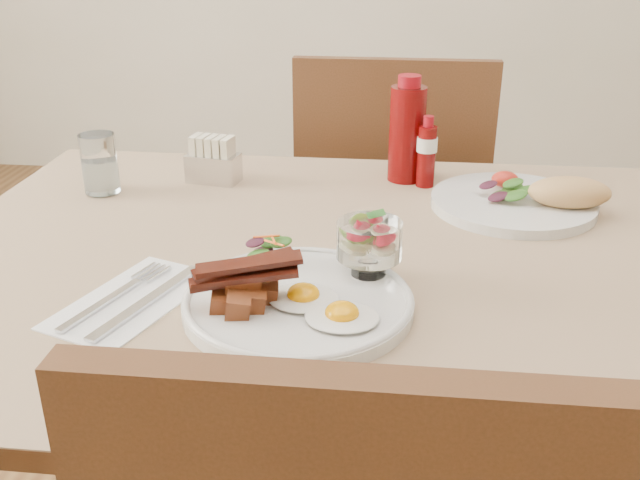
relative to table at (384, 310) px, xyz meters
The scene contains 13 objects.
table is the anchor object (origin of this frame).
chair_far 0.68m from the table, 90.00° to the left, with size 0.42×0.42×0.93m.
main_plate 0.22m from the table, 122.22° to the right, with size 0.28×0.28×0.02m, color silver.
fried_eggs 0.23m from the table, 110.24° to the right, with size 0.14×0.12×0.02m.
bacon_potato_pile 0.28m from the table, 130.27° to the right, with size 0.14×0.09×0.06m.
side_salad 0.21m from the table, 154.30° to the right, with size 0.07×0.07×0.04m.
fruit_cup 0.18m from the table, 103.60° to the right, with size 0.08×0.08×0.08m.
second_plate 0.32m from the table, 42.25° to the left, with size 0.28×0.27×0.07m.
ketchup_bottle 0.37m from the table, 85.63° to the left, with size 0.07×0.07×0.19m.
hot_sauce_bottle 0.34m from the table, 78.53° to the left, with size 0.04×0.04×0.13m.
sugar_caddy 0.44m from the table, 138.63° to the left, with size 0.10×0.07×0.08m.
water_glass 0.55m from the table, 157.71° to the left, with size 0.06×0.06×0.10m.
napkin_cutlery 0.36m from the table, 151.69° to the right, with size 0.18×0.24×0.01m.
Camera 1 is at (0.01, -0.91, 1.18)m, focal length 40.00 mm.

